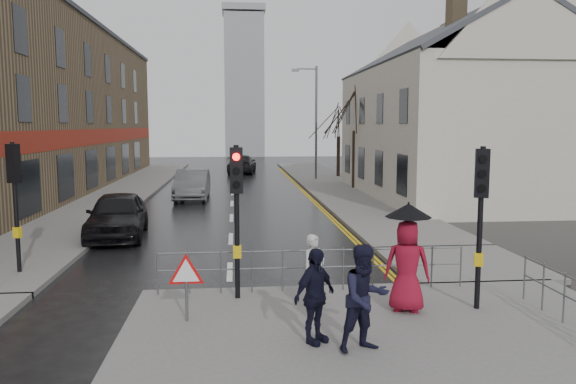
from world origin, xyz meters
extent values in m
plane|color=black|center=(0.00, 0.00, 0.00)|extent=(120.00, 120.00, 0.00)
cube|color=#605E5B|center=(3.00, -3.50, 0.07)|extent=(10.00, 9.00, 0.14)
cube|color=#605E5B|center=(-6.50, 23.00, 0.07)|extent=(4.00, 44.00, 0.14)
cube|color=#605E5B|center=(6.50, 25.00, 0.07)|extent=(4.00, 40.00, 0.14)
cube|color=#605E5B|center=(6.50, 3.00, 0.07)|extent=(4.00, 4.20, 0.14)
cube|color=brown|center=(-12.00, 22.00, 5.00)|extent=(8.00, 42.00, 10.00)
cube|color=beige|center=(12.00, 18.00, 3.50)|extent=(9.00, 16.00, 7.00)
cube|color=brown|center=(10.50, 14.00, 9.20)|extent=(0.70, 0.90, 1.80)
cube|color=brown|center=(13.20, 22.00, 9.20)|extent=(0.70, 0.90, 1.80)
cube|color=gray|center=(1.50, 62.00, 9.00)|extent=(5.00, 5.00, 18.00)
cylinder|color=black|center=(0.20, 0.20, 1.84)|extent=(0.11, 0.11, 3.40)
cube|color=black|center=(0.20, 0.20, 2.99)|extent=(0.28, 0.22, 1.00)
cylinder|color=#FF0C07|center=(0.20, 0.06, 3.29)|extent=(0.16, 0.04, 0.16)
cylinder|color=black|center=(0.20, 0.06, 2.99)|extent=(0.16, 0.04, 0.16)
cylinder|color=black|center=(0.20, 0.06, 2.69)|extent=(0.16, 0.04, 0.16)
cube|color=gold|center=(0.20, 0.20, 1.19)|extent=(0.18, 0.14, 0.28)
cylinder|color=black|center=(5.20, -1.00, 1.84)|extent=(0.11, 0.11, 3.40)
cube|color=black|center=(5.20, -1.00, 2.99)|extent=(0.34, 0.30, 1.00)
cylinder|color=black|center=(5.15, -1.13, 3.29)|extent=(0.16, 0.09, 0.16)
cylinder|color=black|center=(5.15, -1.13, 2.99)|extent=(0.16, 0.09, 0.16)
cylinder|color=black|center=(5.15, -1.13, 2.69)|extent=(0.16, 0.09, 0.16)
cube|color=gold|center=(5.20, -1.00, 1.19)|extent=(0.22, 0.19, 0.28)
cylinder|color=black|center=(-5.50, 3.00, 1.84)|extent=(0.11, 0.11, 3.40)
cube|color=black|center=(-5.50, 3.00, 2.99)|extent=(0.34, 0.30, 1.00)
cylinder|color=black|center=(-5.45, 3.13, 3.29)|extent=(0.16, 0.09, 0.16)
cylinder|color=black|center=(-5.45, 3.13, 2.99)|extent=(0.16, 0.09, 0.16)
cylinder|color=black|center=(-5.45, 3.13, 2.69)|extent=(0.16, 0.09, 0.16)
cube|color=gold|center=(-5.50, 3.00, 1.19)|extent=(0.22, 0.19, 0.28)
cylinder|color=#595B5E|center=(-1.60, 0.60, 0.64)|extent=(0.04, 0.04, 1.00)
cylinder|color=#595B5E|center=(5.50, 0.60, 0.64)|extent=(0.04, 0.04, 1.00)
cylinder|color=#595B5E|center=(1.95, 0.60, 1.09)|extent=(7.10, 0.04, 0.04)
cylinder|color=#595B5E|center=(1.95, 0.60, 0.69)|extent=(7.10, 0.04, 0.04)
cylinder|color=#595B5E|center=(6.50, -0.50, 0.64)|extent=(0.04, 0.04, 1.00)
cylinder|color=#595B5E|center=(-0.80, -1.20, 0.56)|extent=(0.06, 0.06, 0.85)
cylinder|color=red|center=(-0.80, -1.20, 1.09)|extent=(0.80, 0.03, 0.80)
cylinder|color=white|center=(-0.80, -1.22, 1.09)|extent=(0.60, 0.03, 0.60)
cylinder|color=#595B5E|center=(6.00, 28.00, 4.14)|extent=(0.16, 0.16, 8.00)
cylinder|color=#595B5E|center=(5.30, 28.00, 7.94)|extent=(1.40, 0.10, 0.10)
cube|color=#595B5E|center=(4.50, 28.00, 7.84)|extent=(0.50, 0.25, 0.18)
cylinder|color=#2F221A|center=(7.50, 22.00, 1.89)|extent=(0.26, 0.26, 3.50)
cylinder|color=#2F221A|center=(8.00, 30.00, 1.64)|extent=(0.26, 0.26, 3.00)
imported|color=#B7B6B2|center=(1.81, -0.52, 0.91)|extent=(0.67, 0.62, 1.54)
imported|color=black|center=(2.34, -2.96, 1.06)|extent=(1.07, 0.95, 1.84)
imported|color=maroon|center=(3.67, -1.02, 1.09)|extent=(1.07, 0.86, 1.91)
cylinder|color=black|center=(3.67, -1.02, 1.19)|extent=(0.02, 0.02, 2.11)
cone|color=black|center=(3.67, -1.02, 2.25)|extent=(0.96, 0.96, 0.28)
imported|color=black|center=(1.54, -2.54, 0.99)|extent=(1.02, 0.97, 1.70)
imported|color=black|center=(-4.00, 8.12, 0.81)|extent=(2.27, 4.87, 1.62)
imported|color=#4C4F51|center=(-2.12, 18.40, 0.80)|extent=(1.73, 4.84, 1.59)
imported|color=black|center=(0.76, 34.77, 0.76)|extent=(2.64, 5.44, 1.53)
camera|label=1|loc=(0.17, -11.99, 3.96)|focal=35.00mm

